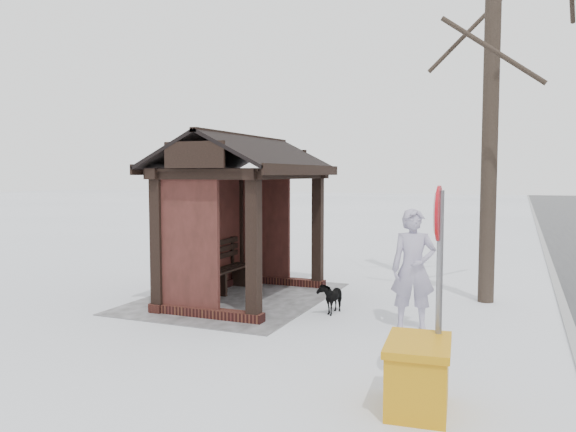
# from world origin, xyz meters

# --- Properties ---
(ground) EXTENTS (120.00, 120.00, 0.00)m
(ground) POSITION_xyz_m (0.00, 0.00, 0.00)
(ground) COLOR white
(ground) RESTS_ON ground
(kerb) EXTENTS (120.00, 0.15, 0.06)m
(kerb) POSITION_xyz_m (0.00, 5.50, 0.01)
(kerb) COLOR gray
(kerb) RESTS_ON ground
(trampled_patch) EXTENTS (4.20, 3.20, 0.02)m
(trampled_patch) POSITION_xyz_m (0.00, -0.20, 0.01)
(trampled_patch) COLOR gray
(trampled_patch) RESTS_ON ground
(bus_shelter) EXTENTS (3.60, 2.40, 3.09)m
(bus_shelter) POSITION_xyz_m (0.00, -0.16, 2.17)
(bus_shelter) COLOR #3B1715
(bus_shelter) RESTS_ON ground
(pedestrian) EXTENTS (0.59, 0.76, 1.83)m
(pedestrian) POSITION_xyz_m (0.85, 3.27, 0.92)
(pedestrian) COLOR #A29AB5
(pedestrian) RESTS_ON ground
(dog) EXTENTS (0.65, 0.32, 0.54)m
(dog) POSITION_xyz_m (0.39, 1.81, 0.27)
(dog) COLOR black
(dog) RESTS_ON ground
(grit_bin) EXTENTS (0.97, 0.71, 0.70)m
(grit_bin) POSITION_xyz_m (3.82, 3.85, 0.36)
(grit_bin) COLOR #BF7F0B
(grit_bin) RESTS_ON ground
(road_sign) EXTENTS (0.57, 0.10, 2.24)m
(road_sign) POSITION_xyz_m (3.47, 3.98, 1.62)
(road_sign) COLOR slate
(road_sign) RESTS_ON ground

